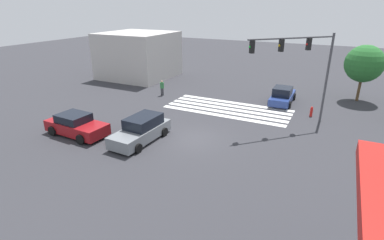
{
  "coord_description": "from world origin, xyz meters",
  "views": [
    {
      "loc": [
        -8.51,
        17.02,
        8.87
      ],
      "look_at": [
        0.0,
        0.0,
        1.43
      ],
      "focal_mm": 28.0,
      "sensor_mm": 36.0,
      "label": 1
    }
  ],
  "objects_px": {
    "car_1": "(76,125)",
    "tree_corner_b": "(364,64)",
    "traffic_signal_mast": "(303,59)",
    "fire_hydrant": "(311,112)",
    "car_2": "(141,130)",
    "pedestrian": "(162,87)",
    "car_0": "(282,96)"
  },
  "relations": [
    {
      "from": "car_1",
      "to": "tree_corner_b",
      "type": "height_order",
      "value": "tree_corner_b"
    },
    {
      "from": "traffic_signal_mast",
      "to": "fire_hydrant",
      "type": "bearing_deg",
      "value": -154.93
    },
    {
      "from": "traffic_signal_mast",
      "to": "car_1",
      "type": "relative_size",
      "value": 1.45
    },
    {
      "from": "traffic_signal_mast",
      "to": "car_2",
      "type": "relative_size",
      "value": 1.42
    },
    {
      "from": "car_1",
      "to": "pedestrian",
      "type": "bearing_deg",
      "value": 91.53
    },
    {
      "from": "traffic_signal_mast",
      "to": "car_1",
      "type": "xyz_separation_m",
      "value": [
        13.78,
        9.01,
        -4.39
      ]
    },
    {
      "from": "car_2",
      "to": "pedestrian",
      "type": "xyz_separation_m",
      "value": [
        4.5,
        -9.91,
        0.09
      ]
    },
    {
      "from": "traffic_signal_mast",
      "to": "car_2",
      "type": "distance_m",
      "value": 12.65
    },
    {
      "from": "car_1",
      "to": "pedestrian",
      "type": "relative_size",
      "value": 3.02
    },
    {
      "from": "traffic_signal_mast",
      "to": "car_1",
      "type": "height_order",
      "value": "traffic_signal_mast"
    },
    {
      "from": "car_1",
      "to": "car_2",
      "type": "height_order",
      "value": "car_2"
    },
    {
      "from": "car_2",
      "to": "car_0",
      "type": "bearing_deg",
      "value": 153.74
    },
    {
      "from": "car_1",
      "to": "car_2",
      "type": "distance_m",
      "value": 4.93
    },
    {
      "from": "car_1",
      "to": "tree_corner_b",
      "type": "distance_m",
      "value": 25.88
    },
    {
      "from": "traffic_signal_mast",
      "to": "tree_corner_b",
      "type": "height_order",
      "value": "traffic_signal_mast"
    },
    {
      "from": "fire_hydrant",
      "to": "traffic_signal_mast",
      "type": "bearing_deg",
      "value": 70.07
    },
    {
      "from": "fire_hydrant",
      "to": "pedestrian",
      "type": "bearing_deg",
      "value": 1.33
    },
    {
      "from": "car_0",
      "to": "tree_corner_b",
      "type": "relative_size",
      "value": 0.87
    },
    {
      "from": "car_1",
      "to": "car_2",
      "type": "relative_size",
      "value": 0.98
    },
    {
      "from": "traffic_signal_mast",
      "to": "pedestrian",
      "type": "distance_m",
      "value": 14.34
    },
    {
      "from": "car_2",
      "to": "fire_hydrant",
      "type": "distance_m",
      "value": 14.28
    },
    {
      "from": "tree_corner_b",
      "to": "car_2",
      "type": "bearing_deg",
      "value": 51.45
    },
    {
      "from": "car_0",
      "to": "pedestrian",
      "type": "xyz_separation_m",
      "value": [
        11.52,
        3.0,
        0.17
      ]
    },
    {
      "from": "pedestrian",
      "to": "tree_corner_b",
      "type": "relative_size",
      "value": 0.29
    },
    {
      "from": "car_2",
      "to": "fire_hydrant",
      "type": "xyz_separation_m",
      "value": [
        -9.94,
        -10.25,
        -0.36
      ]
    },
    {
      "from": "car_2",
      "to": "pedestrian",
      "type": "height_order",
      "value": "car_2"
    },
    {
      "from": "traffic_signal_mast",
      "to": "car_2",
      "type": "xyz_separation_m",
      "value": [
        9.03,
        7.73,
        -4.33
      ]
    },
    {
      "from": "traffic_signal_mast",
      "to": "car_0",
      "type": "distance_m",
      "value": 7.09
    },
    {
      "from": "car_2",
      "to": "pedestrian",
      "type": "relative_size",
      "value": 3.08
    },
    {
      "from": "car_2",
      "to": "tree_corner_b",
      "type": "distance_m",
      "value": 21.77
    },
    {
      "from": "car_2",
      "to": "fire_hydrant",
      "type": "bearing_deg",
      "value": 138.17
    },
    {
      "from": "tree_corner_b",
      "to": "fire_hydrant",
      "type": "distance_m",
      "value": 8.15
    }
  ]
}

